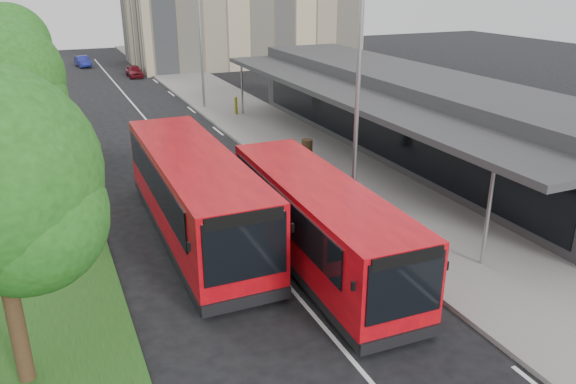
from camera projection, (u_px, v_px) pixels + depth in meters
name	position (u px, v px, depth m)	size (l,w,h in m)	color
ground	(268.00, 262.00, 17.74)	(120.00, 120.00, 0.00)	black
pavement	(239.00, 111.00, 37.03)	(5.00, 80.00, 0.15)	slate
grass_verge	(25.00, 133.00, 32.13)	(5.00, 80.00, 0.10)	#1D4717
lane_centre_line	(165.00, 142.00, 30.53)	(0.12, 70.00, 0.01)	silver
kerb_dashes	(204.00, 120.00, 35.18)	(0.12, 56.00, 0.01)	silver
station_building	(410.00, 114.00, 27.92)	(7.70, 26.00, 4.00)	#303033
tree_mid	(5.00, 85.00, 21.15)	(4.46, 4.46, 7.13)	#382316
tree_far	(10.00, 49.00, 31.38)	(4.46, 4.46, 7.13)	#382316
lamp_post_near	(356.00, 92.00, 19.29)	(1.44, 0.28, 8.00)	#92949A
lamp_post_far	(199.00, 37.00, 36.34)	(1.44, 0.28, 8.00)	#92949A
bus_main	(318.00, 224.00, 17.14)	(2.75, 9.66, 2.71)	red
bus_second	(195.00, 195.00, 18.96)	(2.88, 10.65, 3.00)	red
litter_bin	(307.00, 149.00, 27.00)	(0.54, 0.54, 0.98)	#3D2C19
bollard	(236.00, 105.00, 35.83)	(0.17, 0.17, 1.09)	yellow
car_near	(134.00, 71.00, 49.73)	(1.22, 3.02, 1.03)	maroon
car_far	(83.00, 61.00, 55.29)	(1.10, 3.15, 1.04)	navy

